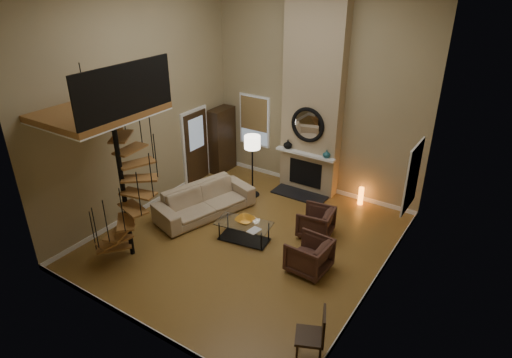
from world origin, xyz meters
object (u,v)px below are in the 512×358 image
Objects in this scene: coffee_table at (244,229)px; floor_lamp at (252,147)px; sofa at (205,200)px; armchair_far at (312,257)px; accent_lamp at (361,196)px; hutch at (222,140)px; side_chair at (315,333)px; armchair_near at (319,223)px.

coffee_table is 0.77× the size of floor_lamp.
floor_lamp reaches higher than sofa.
armchair_far is 3.69m from floor_lamp.
armchair_far reaches higher than coffee_table.
sofa reaches higher than coffee_table.
accent_lamp is (1.62, 3.04, -0.03)m from coffee_table.
armchair_far is 1.68× the size of accent_lamp.
hutch is 2.44× the size of armchair_far.
sofa is 5.20× the size of accent_lamp.
accent_lamp is at bearing -32.72° from sofa.
side_chair reaches higher than accent_lamp.
floor_lamp is at bearing 118.49° from coffee_table.
hutch is 5.44m from armchair_far.
hutch is 3.95m from coffee_table.
hutch reaches higher than armchair_near.
side_chair reaches higher than sofa.
floor_lamp is at bearing 0.92° from sofa.
sofa is at bearing -106.14° from floor_lamp.
coffee_table is 3.58m from side_chair.
accent_lamp is 5.34m from side_chair.
side_chair is at bearing 17.18° from armchair_near.
armchair_near is (2.82, 0.66, -0.04)m from sofa.
armchair_far is 3.21m from accent_lamp.
side_chair is (1.23, -5.19, 0.28)m from accent_lamp.
armchair_near reaches higher than coffee_table.
armchair_far is at bearing -36.22° from floor_lamp.
floor_lamp reaches higher than coffee_table.
floor_lamp reaches higher than armchair_far.
sofa is at bearing -62.29° from hutch.
coffee_table is (1.47, -0.42, -0.11)m from sofa.
armchair_near is 0.94× the size of armchair_far.
hutch is 4.10× the size of accent_lamp.
armchair_far is (0.46, -1.25, 0.00)m from armchair_near.
armchair_near is at bearing -19.35° from floor_lamp.
floor_lamp reaches higher than accent_lamp.
hutch is at bearing -176.72° from accent_lamp.
coffee_table is (-1.81, 0.17, -0.07)m from armchair_far.
sofa is 3.33m from armchair_far.
sofa is 2.58× the size of side_chair.
sofa is 1.86m from floor_lamp.
coffee_table is at bearing -45.72° from hutch.
hutch reaches higher than coffee_table.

